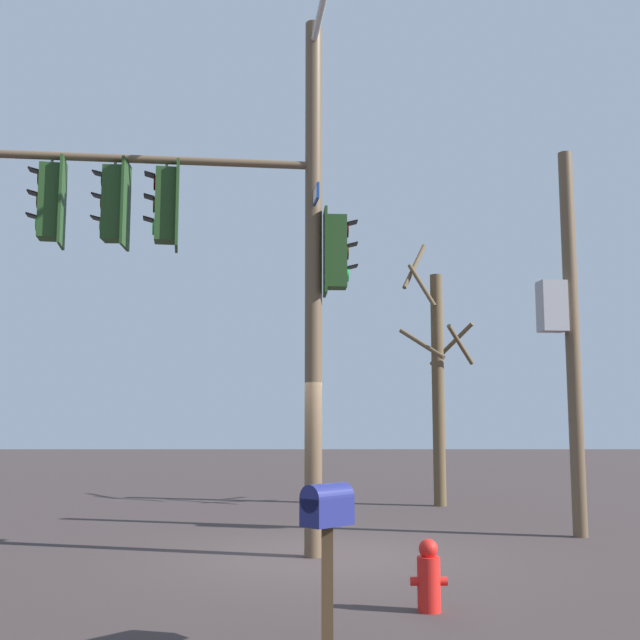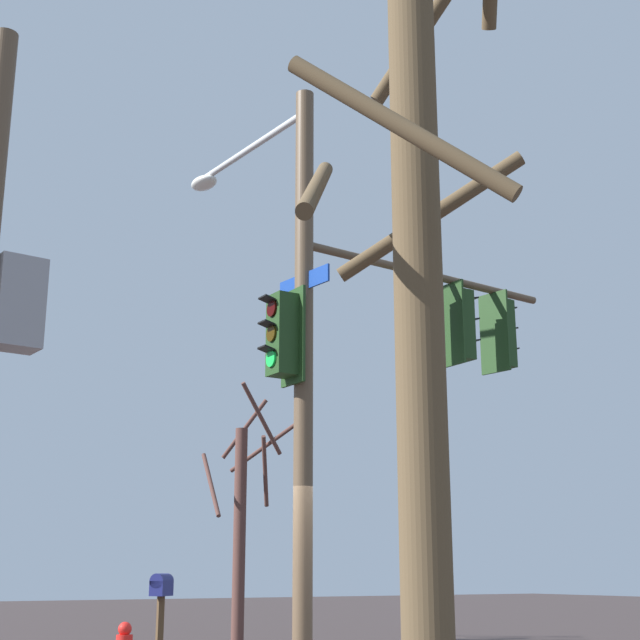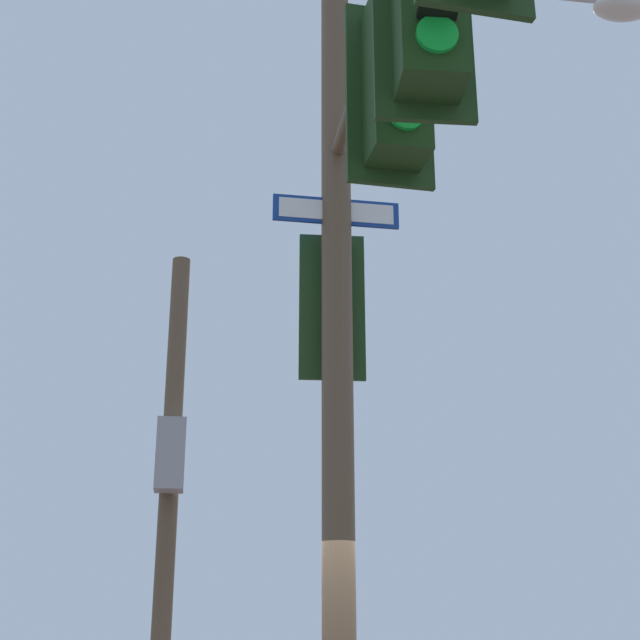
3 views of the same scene
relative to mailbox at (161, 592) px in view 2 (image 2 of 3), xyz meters
name	(u,v)px [view 2 (image 2 of 3)]	position (x,y,z in m)	size (l,w,h in m)	color
main_signal_pole_assembly	(364,330)	(1.28, -4.33, 3.67)	(5.34, 3.75, 8.11)	brown
mailbox	(161,592)	(0.00, 0.00, 0.00)	(0.48, 0.48, 1.41)	#4C3823
bare_tree_behind_pole	(420,304)	(-2.69, -11.15, 1.81)	(1.79, 1.80, 6.25)	brown
bare_tree_across_street	(242,516)	(2.92, 3.18, 1.47)	(2.04, 2.06, 5.32)	#53342E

